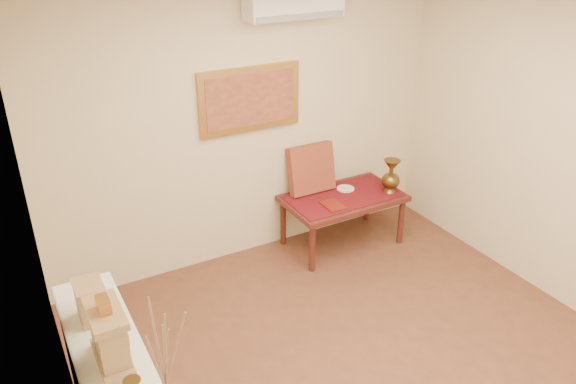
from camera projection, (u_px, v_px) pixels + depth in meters
ceiling at (430, 3)px, 2.89m from camera, size 4.50×4.50×0.00m
wall_back at (250, 124)px, 5.25m from camera, size 4.00×0.02×2.70m
wall_left at (71, 334)px, 2.62m from camera, size 0.02×4.50×2.70m
table_cloth at (343, 196)px, 5.69m from camera, size 1.14×0.59×0.01m
brass_urn_tall at (391, 173)px, 5.67m from camera, size 0.19×0.19×0.43m
plate at (346, 189)px, 5.81m from camera, size 0.18×0.18×0.01m
menu at (333, 205)px, 5.48m from camera, size 0.19×0.26×0.01m
cushion at (311, 169)px, 5.68m from camera, size 0.49×0.20×0.50m
mantel_clock at (109, 336)px, 2.90m from camera, size 0.17×0.36×0.41m
wooden_chest at (91, 301)px, 3.24m from camera, size 0.16×0.21×0.24m
low_table at (343, 202)px, 5.72m from camera, size 1.20×0.70×0.55m
painting at (250, 99)px, 5.12m from camera, size 1.00×0.06×0.60m
ac_unit at (294, 0)px, 4.84m from camera, size 0.90×0.25×0.30m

